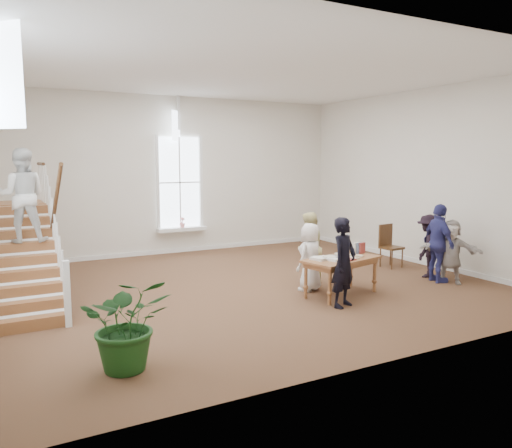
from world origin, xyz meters
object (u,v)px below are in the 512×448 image
police_officer (344,262)px  woman_cluster_a (439,243)px  library_table (340,262)px  side_chair (389,243)px  person_yellow (308,248)px  woman_cluster_b (428,246)px  elderly_woman (310,257)px  floor_plant (128,323)px  woman_cluster_c (451,251)px

police_officer → woman_cluster_a: (3.02, 0.51, 0.04)m
library_table → woman_cluster_a: 2.61m
woman_cluster_a → side_chair: (0.16, 1.72, -0.26)m
person_yellow → woman_cluster_b: size_ratio=1.08×
elderly_woman → side_chair: (3.08, 0.98, -0.10)m
elderly_woman → woman_cluster_b: 3.10m
woman_cluster_b → floor_plant: size_ratio=1.17×
elderly_woman → side_chair: elderly_woman is taller
police_officer → elderly_woman: 1.26m
woman_cluster_c → floor_plant: 7.50m
police_officer → woman_cluster_b: (3.19, 0.96, -0.11)m
elderly_woman → woman_cluster_c: elderly_woman is taller
person_yellow → woman_cluster_c: 3.14m
woman_cluster_a → woman_cluster_b: woman_cluster_a is taller
police_officer → woman_cluster_b: bearing=-7.4°
police_officer → elderly_woman: size_ratio=1.18×
person_yellow → woman_cluster_c: size_ratio=1.12×
woman_cluster_a → woman_cluster_b: (0.17, 0.45, -0.14)m
floor_plant → elderly_woman: bearing=26.8°
police_officer → person_yellow: police_officer is taller
person_yellow → side_chair: bearing=161.8°
police_officer → woman_cluster_c: size_ratio=1.18×
woman_cluster_a → floor_plant: (-7.23, -1.43, -0.25)m
police_officer → woman_cluster_c: (3.19, 0.31, -0.13)m
elderly_woman → woman_cluster_a: woman_cluster_a is taller
woman_cluster_b → woman_cluster_c: woman_cluster_b is taller
police_officer → person_yellow: (0.40, 1.75, -0.05)m
library_table → woman_cluster_a: woman_cluster_a is taller
floor_plant → side_chair: size_ratio=1.15×
police_officer → side_chair: police_officer is taller
elderly_woman → woman_cluster_a: size_ratio=0.81×
woman_cluster_b → side_chair: 1.28m
library_table → police_officer: police_officer is taller
person_yellow → woman_cluster_a: (2.62, -1.24, 0.08)m
woman_cluster_a → police_officer: bearing=113.9°
woman_cluster_a → library_table: bearing=101.2°
woman_cluster_c → elderly_woman: bearing=-142.2°
elderly_woman → woman_cluster_a: 3.02m
elderly_woman → person_yellow: size_ratio=0.90×
woman_cluster_a → woman_cluster_b: bearing=-6.2°
person_yellow → woman_cluster_b: bearing=136.2°
woman_cluster_b → library_table: bearing=-21.0°
woman_cluster_c → side_chair: 1.92m
elderly_woman → woman_cluster_c: 3.23m
library_table → person_yellow: bearing=78.0°
woman_cluster_b → woman_cluster_c: bearing=62.7°
elderly_woman → person_yellow: bearing=-144.9°
police_officer → woman_cluster_b: 3.33m
floor_plant → side_chair: floor_plant is taller
floor_plant → police_officer: bearing=12.4°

